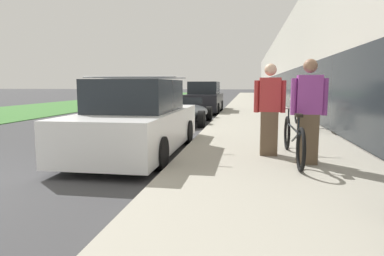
% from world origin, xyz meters
% --- Properties ---
extents(sidewalk_slab, '(3.69, 70.00, 0.14)m').
position_xyz_m(sidewalk_slab, '(5.56, 21.00, 0.07)').
color(sidewalk_slab, '#A39E8E').
rests_on(sidewalk_slab, ground).
extents(storefront_facade, '(10.01, 70.00, 5.73)m').
position_xyz_m(storefront_facade, '(12.44, 29.00, 2.86)').
color(storefront_facade, '#BCB7AD').
rests_on(storefront_facade, ground).
extents(lawn_strip, '(7.12, 70.00, 0.03)m').
position_xyz_m(lawn_strip, '(-7.67, 25.00, 0.01)').
color(lawn_strip, '#3D7533').
rests_on(lawn_strip, ground).
extents(tandem_bicycle, '(0.52, 2.60, 0.89)m').
position_xyz_m(tandem_bicycle, '(5.86, 2.83, 0.52)').
color(tandem_bicycle, black).
rests_on(tandem_bicycle, sidewalk_slab).
extents(person_rider, '(0.60, 0.24, 1.78)m').
position_xyz_m(person_rider, '(6.06, 2.50, 1.03)').
color(person_rider, brown).
rests_on(person_rider, sidewalk_slab).
extents(person_bystander, '(0.59, 0.23, 1.75)m').
position_xyz_m(person_bystander, '(5.45, 3.13, 1.02)').
color(person_bystander, brown).
rests_on(person_bystander, sidewalk_slab).
extents(bike_rack_hoop, '(0.05, 0.60, 0.84)m').
position_xyz_m(bike_rack_hoop, '(6.83, 7.06, 0.65)').
color(bike_rack_hoop, '#4C4C51').
rests_on(bike_rack_hoop, sidewalk_slab).
extents(cruiser_bike_nearest, '(0.52, 1.65, 0.87)m').
position_xyz_m(cruiser_bike_nearest, '(6.73, 8.35, 0.51)').
color(cruiser_bike_nearest, black).
rests_on(cruiser_bike_nearest, sidewalk_slab).
extents(parked_sedan_curbside, '(1.93, 4.57, 1.66)m').
position_xyz_m(parked_sedan_curbside, '(2.69, 3.53, 0.72)').
color(parked_sedan_curbside, white).
rests_on(parked_sedan_curbside, ground).
extents(vintage_roadster_curbside, '(1.84, 4.20, 0.98)m').
position_xyz_m(vintage_roadster_curbside, '(2.64, 9.45, 0.42)').
color(vintage_roadster_curbside, '#4C5156').
rests_on(vintage_roadster_curbside, ground).
extents(parked_sedan_far, '(1.81, 4.23, 1.65)m').
position_xyz_m(parked_sedan_far, '(2.73, 14.69, 0.74)').
color(parked_sedan_far, black).
rests_on(parked_sedan_far, ground).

